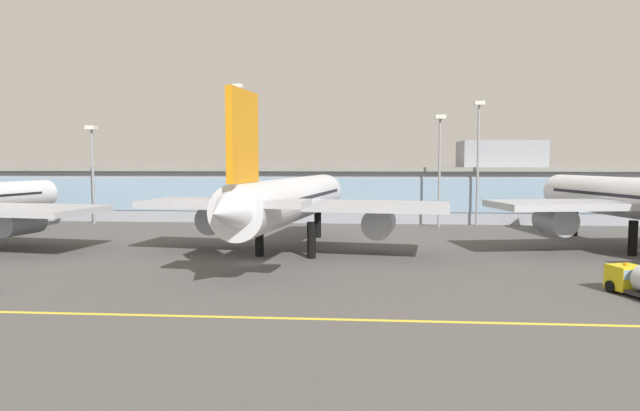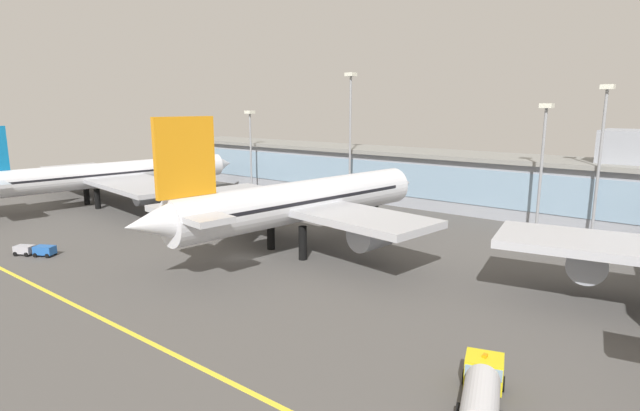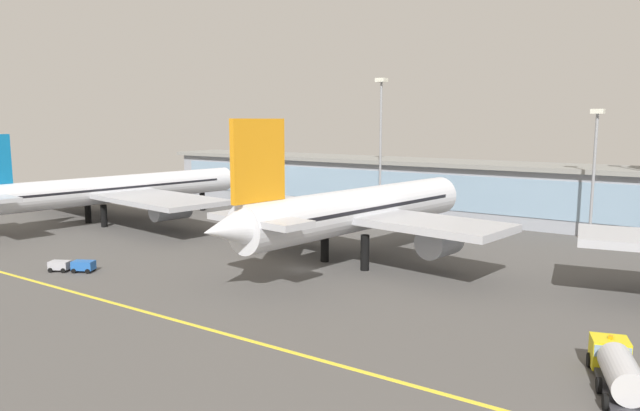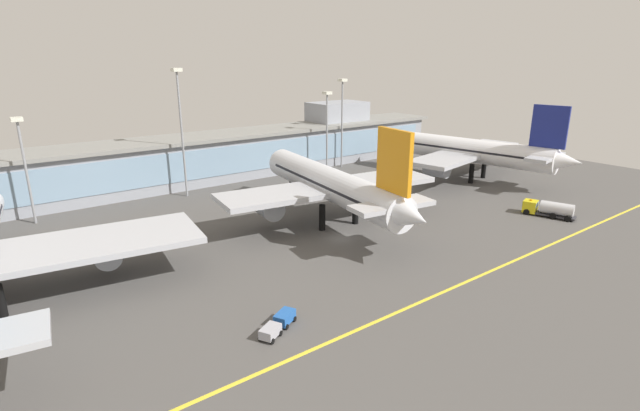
{
  "view_description": "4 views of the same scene",
  "coord_description": "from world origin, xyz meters",
  "px_view_note": "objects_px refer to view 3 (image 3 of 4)",
  "views": [
    {
      "loc": [
        12.84,
        -62.48,
        11.81
      ],
      "look_at": [
        7.4,
        7.04,
        6.31
      ],
      "focal_mm": 30.85,
      "sensor_mm": 36.0,
      "label": 1
    },
    {
      "loc": [
        47.81,
        -44.34,
        20.04
      ],
      "look_at": [
        7.29,
        6.93,
        6.93
      ],
      "focal_mm": 28.27,
      "sensor_mm": 36.0,
      "label": 2
    },
    {
      "loc": [
        42.44,
        -58.25,
        18.64
      ],
      "look_at": [
        -4.33,
        10.2,
        6.57
      ],
      "focal_mm": 33.11,
      "sensor_mm": 36.0,
      "label": 3
    },
    {
      "loc": [
        -46.71,
        -55.6,
        28.24
      ],
      "look_at": [
        0.28,
        6.28,
        4.01
      ],
      "focal_mm": 26.79,
      "sensor_mm": 36.0,
      "label": 4
    }
  ],
  "objects_px": {
    "airliner_near_right": "(359,211)",
    "apron_light_mast_centre": "(595,154)",
    "airliner_near_left": "(112,190)",
    "baggage_tug_near": "(73,265)",
    "apron_light_mast_west": "(381,129)",
    "fuel_tanker_truck": "(617,367)",
    "apron_light_mast_far_east": "(263,148)"
  },
  "relations": [
    {
      "from": "airliner_near_left",
      "to": "airliner_near_right",
      "type": "distance_m",
      "value": 52.47
    },
    {
      "from": "airliner_near_right",
      "to": "apron_light_mast_far_east",
      "type": "relative_size",
      "value": 2.66
    },
    {
      "from": "baggage_tug_near",
      "to": "apron_light_mast_centre",
      "type": "height_order",
      "value": "apron_light_mast_centre"
    },
    {
      "from": "airliner_near_left",
      "to": "baggage_tug_near",
      "type": "relative_size",
      "value": 10.37
    },
    {
      "from": "baggage_tug_near",
      "to": "apron_light_mast_west",
      "type": "bearing_deg",
      "value": 49.43
    },
    {
      "from": "airliner_near_right",
      "to": "airliner_near_left",
      "type": "bearing_deg",
      "value": 97.14
    },
    {
      "from": "airliner_near_left",
      "to": "apron_light_mast_centre",
      "type": "relative_size",
      "value": 2.9
    },
    {
      "from": "airliner_near_left",
      "to": "baggage_tug_near",
      "type": "height_order",
      "value": "airliner_near_left"
    },
    {
      "from": "airliner_near_left",
      "to": "apron_light_mast_west",
      "type": "xyz_separation_m",
      "value": [
        38.49,
        30.64,
        10.91
      ]
    },
    {
      "from": "airliner_near_right",
      "to": "fuel_tanker_truck",
      "type": "height_order",
      "value": "airliner_near_right"
    },
    {
      "from": "apron_light_mast_west",
      "to": "apron_light_mast_centre",
      "type": "relative_size",
      "value": 1.29
    },
    {
      "from": "apron_light_mast_centre",
      "to": "airliner_near_right",
      "type": "bearing_deg",
      "value": -126.99
    },
    {
      "from": "airliner_near_right",
      "to": "fuel_tanker_truck",
      "type": "bearing_deg",
      "value": -114.7
    },
    {
      "from": "baggage_tug_near",
      "to": "apron_light_mast_far_east",
      "type": "height_order",
      "value": "apron_light_mast_far_east"
    },
    {
      "from": "baggage_tug_near",
      "to": "airliner_near_right",
      "type": "bearing_deg",
      "value": 14.76
    },
    {
      "from": "fuel_tanker_truck",
      "to": "apron_light_mast_far_east",
      "type": "relative_size",
      "value": 0.5
    },
    {
      "from": "airliner_near_right",
      "to": "baggage_tug_near",
      "type": "height_order",
      "value": "airliner_near_right"
    },
    {
      "from": "apron_light_mast_centre",
      "to": "apron_light_mast_west",
      "type": "bearing_deg",
      "value": 178.55
    },
    {
      "from": "baggage_tug_near",
      "to": "apron_light_mast_west",
      "type": "relative_size",
      "value": 0.22
    },
    {
      "from": "apron_light_mast_west",
      "to": "apron_light_mast_far_east",
      "type": "xyz_separation_m",
      "value": [
        -28.25,
        -0.3,
        -4.18
      ]
    },
    {
      "from": "baggage_tug_near",
      "to": "apron_light_mast_far_east",
      "type": "distance_m",
      "value": 58.9
    },
    {
      "from": "baggage_tug_near",
      "to": "apron_light_mast_west",
      "type": "height_order",
      "value": "apron_light_mast_west"
    },
    {
      "from": "apron_light_mast_centre",
      "to": "airliner_near_left",
      "type": "bearing_deg",
      "value": -158.5
    },
    {
      "from": "airliner_near_left",
      "to": "baggage_tug_near",
      "type": "bearing_deg",
      "value": -126.19
    },
    {
      "from": "apron_light_mast_west",
      "to": "fuel_tanker_truck",
      "type": "bearing_deg",
      "value": -47.99
    },
    {
      "from": "baggage_tug_near",
      "to": "airliner_near_left",
      "type": "bearing_deg",
      "value": 107.94
    },
    {
      "from": "apron_light_mast_centre",
      "to": "apron_light_mast_far_east",
      "type": "relative_size",
      "value": 1.08
    },
    {
      "from": "airliner_near_right",
      "to": "apron_light_mast_centre",
      "type": "distance_m",
      "value": 38.73
    },
    {
      "from": "airliner_near_left",
      "to": "baggage_tug_near",
      "type": "distance_m",
      "value": 36.49
    },
    {
      "from": "airliner_near_left",
      "to": "airliner_near_right",
      "type": "bearing_deg",
      "value": -82.81
    },
    {
      "from": "airliner_near_left",
      "to": "apron_light_mast_west",
      "type": "relative_size",
      "value": 2.24
    },
    {
      "from": "fuel_tanker_truck",
      "to": "apron_light_mast_far_east",
      "type": "xyz_separation_m",
      "value": [
        -76.11,
        52.84,
        11.18
      ]
    }
  ]
}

